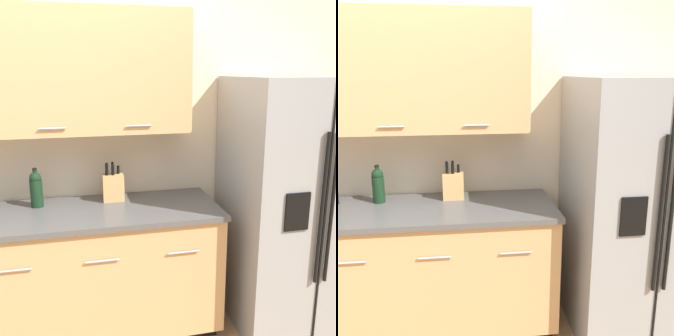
{
  "view_description": "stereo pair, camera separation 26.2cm",
  "coord_description": "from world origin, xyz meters",
  "views": [
    {
      "loc": [
        0.29,
        -1.69,
        1.8
      ],
      "look_at": [
        0.88,
        0.78,
        1.17
      ],
      "focal_mm": 42.0,
      "sensor_mm": 36.0,
      "label": 1
    },
    {
      "loc": [
        0.55,
        -1.74,
        1.8
      ],
      "look_at": [
        0.88,
        0.78,
        1.17
      ],
      "focal_mm": 42.0,
      "sensor_mm": 36.0,
      "label": 2
    }
  ],
  "objects": [
    {
      "name": "wall_back",
      "position": [
        0.04,
        1.08,
        1.42
      ],
      "size": [
        10.0,
        0.39,
        2.6
      ],
      "color": "beige",
      "rests_on": "ground_plane"
    },
    {
      "name": "knife_block",
      "position": [
        0.52,
        0.94,
        1.02
      ],
      "size": [
        0.14,
        0.1,
        0.28
      ],
      "color": "tan",
      "rests_on": "counter_unit"
    },
    {
      "name": "refrigerator",
      "position": [
        1.76,
        0.7,
        0.88
      ],
      "size": [
        0.86,
        0.81,
        1.76
      ],
      "color": "gray",
      "rests_on": "ground_plane"
    },
    {
      "name": "wine_bottle",
      "position": [
        0.02,
        0.93,
        1.04
      ],
      "size": [
        0.08,
        0.08,
        0.26
      ],
      "color": "black",
      "rests_on": "counter_unit"
    },
    {
      "name": "counter_unit",
      "position": [
        0.15,
        0.79,
        0.47
      ],
      "size": [
        2.1,
        0.64,
        0.92
      ],
      "color": "black",
      "rests_on": "ground_plane"
    }
  ]
}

